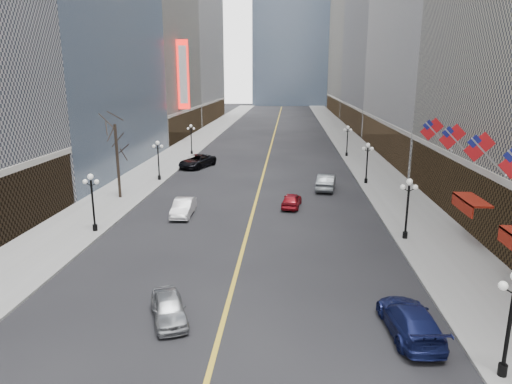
# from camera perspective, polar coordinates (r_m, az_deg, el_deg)

# --- Properties ---
(sidewalk_east) EXTENTS (6.00, 230.00, 0.15)m
(sidewalk_east) POSITION_cam_1_polar(r_m,az_deg,el_deg) (74.34, 12.57, 4.88)
(sidewalk_east) COLOR gray
(sidewalk_east) RESTS_ON ground
(sidewalk_west) EXTENTS (6.00, 230.00, 0.15)m
(sidewalk_west) POSITION_cam_1_polar(r_m,az_deg,el_deg) (75.49, -9.03, 5.19)
(sidewalk_west) COLOR gray
(sidewalk_west) RESTS_ON ground
(lane_line) EXTENTS (0.25, 200.00, 0.02)m
(lane_line) POSITION_cam_1_polar(r_m,az_deg,el_deg) (83.49, 1.99, 6.18)
(lane_line) COLOR gold
(lane_line) RESTS_ON ground
(bldg_east_c) EXTENTS (26.60, 40.60, 48.80)m
(bldg_east_c) POSITION_cam_1_polar(r_m,az_deg,el_deg) (112.53, 19.06, 19.89)
(bldg_east_c) COLOR gray
(bldg_east_c) RESTS_ON ground
(bldg_east_d) EXTENTS (26.60, 46.60, 62.80)m
(bldg_east_d) POSITION_cam_1_polar(r_m,az_deg,el_deg) (155.15, 15.08, 21.02)
(bldg_east_d) COLOR gray
(bldg_east_d) RESTS_ON ground
(bldg_west_c) EXTENTS (26.60, 30.60, 50.80)m
(bldg_west_c) POSITION_cam_1_polar(r_m,az_deg,el_deg) (96.40, -17.16, 21.70)
(bldg_west_c) COLOR gray
(bldg_west_c) RESTS_ON ground
(streetlamp_east_0) EXTENTS (1.26, 0.44, 4.52)m
(streetlamp_east_0) POSITION_cam_1_polar(r_m,az_deg,el_deg) (20.75, 29.27, -13.10)
(streetlamp_east_0) COLOR black
(streetlamp_east_0) RESTS_ON sidewalk_east
(streetlamp_east_1) EXTENTS (1.26, 0.44, 4.52)m
(streetlamp_east_1) POSITION_cam_1_polar(r_m,az_deg,el_deg) (34.89, 18.45, -1.24)
(streetlamp_east_1) COLOR black
(streetlamp_east_1) RESTS_ON sidewalk_east
(streetlamp_east_2) EXTENTS (1.26, 0.44, 4.52)m
(streetlamp_east_2) POSITION_cam_1_polar(r_m,az_deg,el_deg) (52.10, 13.73, 4.05)
(streetlamp_east_2) COLOR black
(streetlamp_east_2) RESTS_ON sidewalk_east
(streetlamp_east_3) EXTENTS (1.26, 0.44, 4.52)m
(streetlamp_east_3) POSITION_cam_1_polar(r_m,az_deg,el_deg) (69.71, 11.36, 6.69)
(streetlamp_east_3) COLOR black
(streetlamp_east_3) RESTS_ON sidewalk_east
(streetlamp_west_1) EXTENTS (1.26, 0.44, 4.52)m
(streetlamp_west_1) POSITION_cam_1_polar(r_m,az_deg,el_deg) (36.92, -19.79, -0.52)
(streetlamp_west_1) COLOR black
(streetlamp_west_1) RESTS_ON sidewalk_west
(streetlamp_west_2) EXTENTS (1.26, 0.44, 4.52)m
(streetlamp_west_2) POSITION_cam_1_polar(r_m,az_deg,el_deg) (53.48, -12.12, 4.40)
(streetlamp_west_2) COLOR black
(streetlamp_west_2) RESTS_ON sidewalk_west
(streetlamp_west_3) EXTENTS (1.26, 0.44, 4.52)m
(streetlamp_west_3) POSITION_cam_1_polar(r_m,az_deg,el_deg) (70.75, -8.10, 6.93)
(streetlamp_west_3) COLOR black
(streetlamp_west_3) RESTS_ON sidewalk_west
(flag_3) EXTENTS (2.87, 0.12, 2.87)m
(flag_3) POSITION_cam_1_polar(r_m,az_deg,el_deg) (32.33, 26.40, 4.77)
(flag_3) COLOR #B2B2B7
(flag_3) RESTS_ON ground
(flag_4) EXTENTS (2.87, 0.12, 2.87)m
(flag_4) POSITION_cam_1_polar(r_m,az_deg,el_deg) (36.96, 23.55, 6.09)
(flag_4) COLOR #B2B2B7
(flag_4) RESTS_ON ground
(flag_5) EXTENTS (2.87, 0.12, 2.87)m
(flag_5) POSITION_cam_1_polar(r_m,az_deg,el_deg) (41.68, 21.33, 7.11)
(flag_5) COLOR #B2B2B7
(flag_5) RESTS_ON ground
(awning_c) EXTENTS (1.40, 4.00, 0.93)m
(awning_c) POSITION_cam_1_polar(r_m,az_deg,el_deg) (36.16, 25.09, -1.05)
(awning_c) COLOR maroon
(awning_c) RESTS_ON ground
(theatre_marquee) EXTENTS (2.00, 0.55, 12.00)m
(theatre_marquee) POSITION_cam_1_polar(r_m,az_deg,el_deg) (84.74, -9.08, 14.27)
(theatre_marquee) COLOR red
(theatre_marquee) RESTS_ON ground
(tree_west_far) EXTENTS (3.60, 3.60, 7.92)m
(tree_west_far) POSITION_cam_1_polar(r_m,az_deg,el_deg) (46.05, -17.14, 6.73)
(tree_west_far) COLOR #2D231C
(tree_west_far) RESTS_ON sidewalk_west
(car_nb_near) EXTENTS (2.93, 4.25, 1.34)m
(car_nb_near) POSITION_cam_1_polar(r_m,az_deg,el_deg) (23.70, -10.86, -14.01)
(car_nb_near) COLOR #95989C
(car_nb_near) RESTS_ON ground
(car_nb_mid) EXTENTS (1.69, 4.52, 1.47)m
(car_nb_mid) POSITION_cam_1_polar(r_m,az_deg,el_deg) (40.07, -9.07, -1.92)
(car_nb_mid) COLOR silver
(car_nb_mid) RESTS_ON ground
(car_nb_far) EXTENTS (4.77, 6.70, 1.69)m
(car_nb_far) POSITION_cam_1_polar(r_m,az_deg,el_deg) (61.11, -7.36, 3.86)
(car_nb_far) COLOR black
(car_nb_far) RESTS_ON ground
(car_sb_near) EXTENTS (2.52, 5.32, 1.50)m
(car_sb_near) POSITION_cam_1_polar(r_m,az_deg,el_deg) (23.28, 18.71, -14.90)
(car_sb_near) COLOR #141A4B
(car_sb_near) RESTS_ON ground
(car_sb_mid) EXTENTS (2.11, 4.14, 1.35)m
(car_sb_mid) POSITION_cam_1_polar(r_m,az_deg,el_deg) (42.24, 4.47, -1.02)
(car_sb_mid) COLOR maroon
(car_sb_mid) RESTS_ON ground
(car_sb_far) EXTENTS (2.53, 5.33, 1.69)m
(car_sb_far) POSITION_cam_1_polar(r_m,az_deg,el_deg) (49.18, 8.76, 1.25)
(car_sb_far) COLOR #54595C
(car_sb_far) RESTS_ON ground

